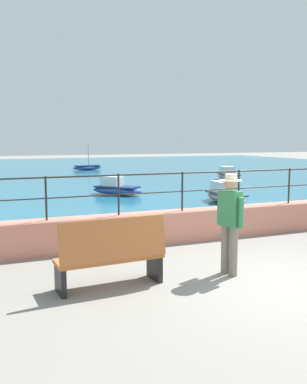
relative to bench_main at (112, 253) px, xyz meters
name	(u,v)px	position (x,y,z in m)	size (l,w,h in m)	color
ground_plane	(269,283)	(2.43, -0.77, -0.56)	(120.00, 120.00, 0.00)	gray
promenade_wall	(182,225)	(2.43, 2.43, -0.21)	(20.00, 0.56, 0.70)	tan
railing	(182,184)	(2.43, 2.43, 0.76)	(18.44, 0.04, 0.90)	#282623
lake_water	(44,172)	(2.43, 25.07, -0.53)	(64.00, 44.32, 0.06)	#236B89
bench_main	(112,253)	(0.00, 0.00, 0.00)	(1.73, 0.65, 1.13)	#B76633
person_walking	(230,219)	(2.07, -0.13, 0.42)	(0.38, 0.55, 1.75)	slate
boat_0	(87,167)	(5.68, 25.17, -0.30)	(2.39, 1.16, 1.91)	#2D4C9E
boat_3	(225,195)	(6.36, 6.82, -0.23)	(1.04, 2.35, 0.76)	gray
boat_4	(116,188)	(3.35, 10.45, -0.23)	(2.21, 2.31, 0.76)	#2D4C9E
boat_5	(228,175)	(11.22, 14.23, -0.23)	(1.32, 2.43, 0.76)	gray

